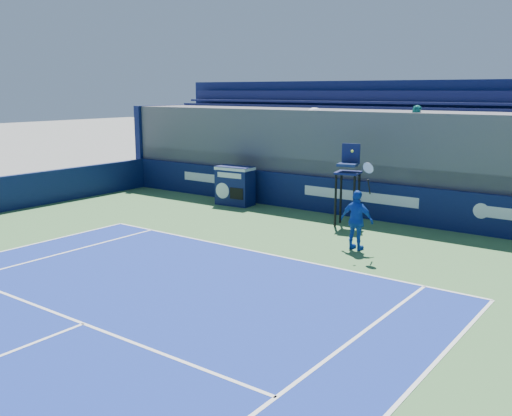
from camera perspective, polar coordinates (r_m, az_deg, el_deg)
The scene contains 5 objects.
back_hoarding at distance 18.62m, azimuth 10.32°, elevation 0.85°, with size 20.40×0.21×1.20m.
match_clock at distance 20.32m, azimuth -2.12°, elevation 2.35°, with size 1.37×0.83×1.40m.
umpire_chair at distance 17.28m, azimuth 9.21°, elevation 3.18°, with size 0.83×0.83×2.48m.
tennis_player at distance 14.77m, azimuth 10.06°, elevation -1.19°, with size 0.95×0.44×2.57m.
stadium_seating at distance 20.27m, azimuth 13.04°, elevation 5.15°, with size 21.00×4.05×4.40m.
Camera 1 is at (8.03, 0.66, 4.05)m, focal length 40.00 mm.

